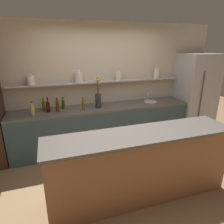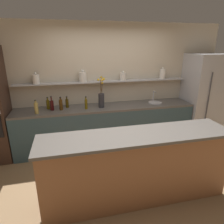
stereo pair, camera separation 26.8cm
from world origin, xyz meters
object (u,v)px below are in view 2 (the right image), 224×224
object	(u,v)px
sink_fixture	(155,102)
bottle_wine_3	(52,105)
bottle_oil_5	(67,103)
bottle_spirit_1	(36,108)
bottle_oil_4	(86,104)
refrigerator	(203,98)
bottle_spirit_2	(61,105)
bottle_oil_0	(48,104)
flower_vase	(101,98)

from	to	relation	value
sink_fixture	bottle_wine_3	size ratio (longest dim) A/B	1.04
bottle_wine_3	bottle_oil_5	size ratio (longest dim) A/B	1.21
bottle_spirit_1	bottle_oil_5	size ratio (longest dim) A/B	1.14
bottle_wine_3	bottle_oil_4	distance (m)	0.67
refrigerator	sink_fixture	world-z (taller)	refrigerator
refrigerator	sink_fixture	xyz separation A→B (m)	(-1.18, 0.05, -0.04)
bottle_spirit_2	bottle_oil_5	size ratio (longest dim) A/B	1.13
bottle_spirit_1	bottle_spirit_2	size ratio (longest dim) A/B	1.01
bottle_oil_0	bottle_spirit_1	bearing A→B (deg)	-127.08
bottle_oil_0	bottle_spirit_2	bearing A→B (deg)	-26.46
bottle_oil_0	bottle_oil_5	size ratio (longest dim) A/B	1.04
sink_fixture	bottle_oil_5	bearing A→B (deg)	176.76
sink_fixture	bottle_oil_0	world-z (taller)	sink_fixture
sink_fixture	bottle_spirit_2	bearing A→B (deg)	-179.09
refrigerator	flower_vase	bearing A→B (deg)	179.64
flower_vase	bottle_oil_5	distance (m)	0.71
flower_vase	bottle_wine_3	world-z (taller)	flower_vase
sink_fixture	bottle_spirit_2	distance (m)	2.03
flower_vase	bottle_spirit_1	size ratio (longest dim) A/B	2.35
bottle_oil_5	sink_fixture	bearing A→B (deg)	-3.24
refrigerator	bottle_oil_4	world-z (taller)	refrigerator
bottle_spirit_1	bottle_oil_4	bearing A→B (deg)	4.73
bottle_spirit_2	flower_vase	bearing A→B (deg)	-0.10
sink_fixture	bottle_spirit_2	xyz separation A→B (m)	(-2.03, -0.03, 0.09)
sink_fixture	bottle_spirit_1	xyz separation A→B (m)	(-2.47, -0.16, 0.09)
refrigerator	flower_vase	distance (m)	2.39
flower_vase	bottle_spirit_2	distance (m)	0.82
sink_fixture	bottle_spirit_1	bearing A→B (deg)	-176.28
bottle_spirit_1	bottle_spirit_2	distance (m)	0.46
refrigerator	bottle_wine_3	size ratio (longest dim) A/B	6.90
refrigerator	bottle_spirit_1	size ratio (longest dim) A/B	7.31
bottle_oil_5	flower_vase	bearing A→B (deg)	-11.54
bottle_oil_4	bottle_oil_0	bearing A→B (deg)	166.60
bottle_oil_0	bottle_wine_3	world-z (taller)	bottle_wine_3
refrigerator	bottle_oil_4	distance (m)	2.71
bottle_oil_0	bottle_spirit_2	world-z (taller)	bottle_spirit_2
refrigerator	bottle_wine_3	bearing A→B (deg)	179.33
bottle_oil_4	bottle_spirit_2	bearing A→B (deg)	174.04
bottle_oil_4	bottle_spirit_1	bearing A→B (deg)	-175.27
bottle_oil_4	bottle_oil_5	bearing A→B (deg)	152.65
bottle_wine_3	flower_vase	bearing A→B (deg)	-1.41
bottle_spirit_2	bottle_wine_3	bearing A→B (deg)	172.46
refrigerator	bottle_oil_0	distance (m)	3.46
bottle_spirit_1	bottle_oil_5	xyz separation A→B (m)	(0.57, 0.27, -0.02)
bottle_spirit_1	bottle_wine_3	xyz separation A→B (m)	(0.27, 0.15, -0.01)
bottle_spirit_1	bottle_wine_3	distance (m)	0.31
bottle_spirit_1	flower_vase	bearing A→B (deg)	5.78
bottle_spirit_1	bottle_oil_5	world-z (taller)	bottle_spirit_1
sink_fixture	bottle_wine_3	distance (m)	2.20
bottle_spirit_2	refrigerator	bearing A→B (deg)	-0.30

